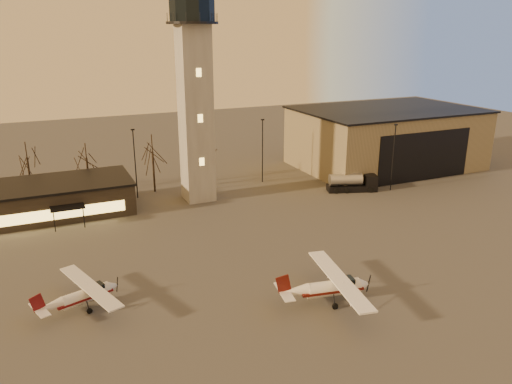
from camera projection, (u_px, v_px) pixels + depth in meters
ground at (299, 294)px, 46.19m from camera, size 220.00×220.00×0.00m
control_tower at (195, 84)px, 67.17m from camera, size 6.80×6.80×32.60m
hangar at (386, 138)px, 88.09m from camera, size 30.60×20.60×10.30m
terminal at (32, 201)px, 64.71m from camera, size 25.40×12.20×4.30m
light_poles at (199, 161)px, 71.61m from camera, size 58.50×12.25×10.14m
tree_row at (89, 154)px, 73.00m from camera, size 37.20×9.20×8.80m
cessna_front at (335, 290)px, 44.59m from camera, size 9.34×11.76×3.23m
cessna_rear at (87, 297)px, 43.71m from camera, size 8.15×10.03×2.80m
fuel_truck at (352, 184)px, 75.36m from camera, size 7.72×4.38×2.76m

